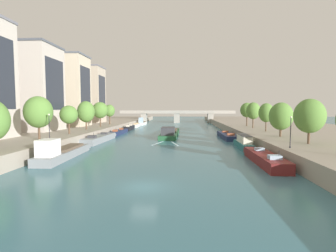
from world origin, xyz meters
TOP-DOWN VIEW (x-y plane):
  - ground_plane at (0.00, 0.00)m, footprint 400.00×400.00m
  - quay_left at (-34.77, 55.00)m, footprint 36.00×170.00m
  - quay_right at (34.77, 55.00)m, footprint 36.00×170.00m
  - barge_midriver at (-0.05, 44.55)m, footprint 4.51×24.76m
  - wake_behind_barge at (-0.05, 29.46)m, footprint 5.60×5.92m
  - moored_boat_left_second at (-14.29, 12.66)m, footprint 3.41×14.89m
  - moored_boat_left_far at (-15.15, 31.74)m, footprint 3.43×15.29m
  - moored_boat_left_gap_after at (-15.02, 47.93)m, footprint 2.46×13.45m
  - moored_boat_left_near at (-15.07, 62.31)m, footprint 2.23×11.20m
  - moored_boat_left_upstream at (-15.08, 74.95)m, footprint 1.92×11.12m
  - moored_boat_left_lone at (-14.81, 87.11)m, footprint 2.32×11.71m
  - moored_boat_right_downstream at (14.69, 11.18)m, footprint 2.70×13.43m
  - moored_boat_right_end at (14.84, 24.14)m, footprint 2.06×10.37m
  - moored_boat_right_lone at (14.52, 40.27)m, footprint 3.38×15.16m
  - tree_left_distant at (-20.84, 17.85)m, footprint 4.65×4.65m
  - tree_left_third at (-20.13, 27.54)m, footprint 3.63×3.63m
  - tree_left_nearest at (-20.65, 38.08)m, footprint 4.26×4.26m
  - tree_left_midway at (-20.05, 46.91)m, footprint 4.35×4.35m
  - tree_left_far at (-20.60, 57.76)m, footprint 3.38×3.38m
  - tree_right_second at (22.47, 15.66)m, footprint 4.45×4.45m
  - tree_right_midway at (21.84, 25.12)m, footprint 4.30×4.30m
  - tree_right_third at (22.51, 35.84)m, footprint 3.40×3.40m
  - tree_right_by_lamp at (22.22, 45.73)m, footprint 3.73×3.73m
  - tree_right_nearest at (22.41, 53.20)m, footprint 3.99×3.99m
  - lamppost_left_bank at (-18.10, 16.17)m, footprint 0.28×0.28m
  - lamppost_right_bank at (18.08, 11.46)m, footprint 0.28×0.28m
  - building_left_far_end at (-32.78, 34.81)m, footprint 12.63×10.54m
  - building_left_middle at (-32.78, 49.97)m, footprint 15.34×9.39m
  - building_left_corner at (-32.78, 68.89)m, footprint 12.68×9.35m
  - bridge_far at (0.00, 104.19)m, footprint 57.55×4.40m

SIDE VIEW (x-z plane):
  - ground_plane at x=0.00m, z-range 0.00..0.00m
  - wake_behind_barge at x=-0.05m, z-range 0.00..0.03m
  - moored_boat_left_gap_after at x=-15.02m, z-range -0.52..1.67m
  - moored_boat_right_lone at x=14.52m, z-range -0.52..1.70m
  - moored_boat_left_upstream at x=-15.08m, z-range -0.52..1.76m
  - moored_boat_left_near at x=-15.07m, z-range -0.52..1.90m
  - moored_boat_left_far at x=-15.15m, z-range -0.53..1.92m
  - moored_boat_right_downstream at x=14.69m, z-range -0.52..1.92m
  - barge_midriver at x=-0.05m, z-range -0.58..2.26m
  - moored_boat_left_lone at x=-14.81m, z-range -0.72..2.67m
  - moored_boat_left_second at x=-14.29m, z-range -0.71..2.67m
  - quay_left at x=-34.77m, z-range 0.00..2.11m
  - quay_right at x=34.77m, z-range 0.00..2.11m
  - moored_boat_right_end at x=14.84m, z-range -0.22..2.35m
  - bridge_far at x=0.00m, z-range 0.81..7.01m
  - lamppost_right_bank at x=18.08m, z-range 2.33..6.63m
  - lamppost_left_bank at x=-18.10m, z-range 2.34..6.79m
  - tree_right_midway at x=21.84m, z-range 2.74..9.16m
  - tree_left_third at x=-20.13m, z-range 3.15..9.04m
  - tree_right_second at x=22.47m, z-range 2.92..9.68m
  - tree_right_third at x=22.51m, z-range 3.17..9.65m
  - tree_left_nearest at x=-20.65m, z-range 3.01..10.08m
  - tree_left_far at x=-20.60m, z-range 3.36..9.82m
  - tree_right_by_lamp at x=22.22m, z-range 3.30..10.17m
  - tree_left_distant at x=-20.84m, z-range 3.12..10.49m
  - tree_left_midway at x=-20.05m, z-range 3.33..10.38m
  - tree_right_nearest at x=22.41m, z-range 3.40..10.33m
  - building_left_far_end at x=-32.78m, z-range 2.13..22.41m
  - building_left_corner at x=-32.78m, z-range 2.13..22.79m
  - building_left_middle at x=-32.78m, z-range 2.13..23.10m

